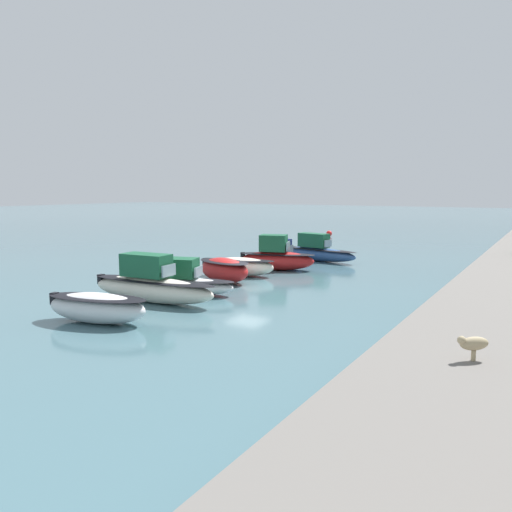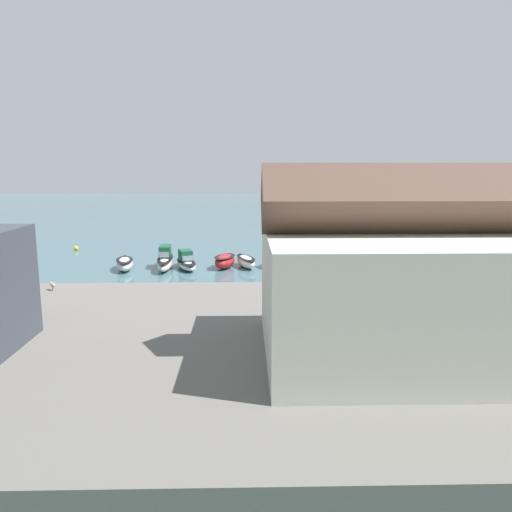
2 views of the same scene
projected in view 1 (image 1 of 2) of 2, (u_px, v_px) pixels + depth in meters
name	position (u px, v px, depth m)	size (l,w,h in m)	color
ground_plane	(248.00, 284.00, 32.77)	(320.00, 320.00, 0.00)	#476B75
moored_boat_0	(316.00, 251.00, 43.52)	(2.83, 7.92, 2.39)	#33568E
moored_boat_1	(282.00, 256.00, 41.10)	(2.71, 4.53, 2.15)	#33568E
moored_boat_2	(276.00, 257.00, 38.51)	(3.68, 6.19, 2.73)	red
moored_boat_3	(239.00, 266.00, 35.75)	(3.11, 5.39, 1.37)	white
moored_boat_4	(224.00, 269.00, 33.44)	(3.24, 4.74, 1.65)	red
moored_boat_5	(183.00, 282.00, 29.49)	(3.67, 6.46, 2.17)	white
moored_boat_6	(151.00, 285.00, 27.48)	(2.35, 8.17, 2.67)	white
moored_boat_7	(97.00, 307.00, 23.20)	(2.96, 5.46, 1.42)	white
dog_on_quay	(473.00, 344.00, 12.87)	(0.75, 0.80, 0.68)	tan
mooring_buoy_1	(329.00, 233.00, 66.29)	(0.77, 0.77, 0.77)	red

